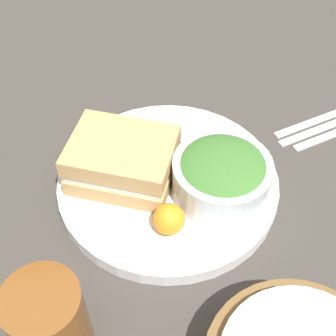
# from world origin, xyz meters

# --- Properties ---
(ground_plane) EXTENTS (4.00, 4.00, 0.00)m
(ground_plane) POSITION_xyz_m (0.00, 0.00, 0.00)
(ground_plane) COLOR #3D3833
(plate) EXTENTS (0.30, 0.30, 0.02)m
(plate) POSITION_xyz_m (0.00, 0.00, 0.01)
(plate) COLOR silver
(plate) RESTS_ON ground_plane
(sandwich) EXTENTS (0.16, 0.15, 0.06)m
(sandwich) POSITION_xyz_m (0.06, -0.01, 0.05)
(sandwich) COLOR tan
(sandwich) RESTS_ON plate
(salad_bowl) EXTENTS (0.13, 0.13, 0.06)m
(salad_bowl) POSITION_xyz_m (-0.06, 0.03, 0.05)
(salad_bowl) COLOR silver
(salad_bowl) RESTS_ON plate
(dressing_cup) EXTENTS (0.07, 0.07, 0.03)m
(dressing_cup) POSITION_xyz_m (-0.05, -0.06, 0.04)
(dressing_cup) COLOR #B7B7BC
(dressing_cup) RESTS_ON plate
(orange_wedge) EXTENTS (0.04, 0.04, 0.04)m
(orange_wedge) POSITION_xyz_m (0.01, 0.08, 0.04)
(orange_wedge) COLOR orange
(orange_wedge) RESTS_ON plate
(drink_glass) EXTENTS (0.08, 0.08, 0.11)m
(drink_glass) POSITION_xyz_m (0.15, 0.20, 0.06)
(drink_glass) COLOR brown
(drink_glass) RESTS_ON ground_plane
(fork) EXTENTS (0.19, 0.06, 0.01)m
(fork) POSITION_xyz_m (-0.27, -0.10, 0.00)
(fork) COLOR silver
(fork) RESTS_ON ground_plane
(knife) EXTENTS (0.19, 0.07, 0.01)m
(knife) POSITION_xyz_m (-0.28, -0.08, 0.00)
(knife) COLOR silver
(knife) RESTS_ON ground_plane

